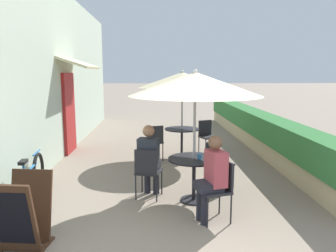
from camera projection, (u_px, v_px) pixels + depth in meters
The scene contains 17 objects.
ground_plane at pixel (167, 252), 3.89m from camera, with size 120.00×120.00×0.00m, color gray.
cafe_facade_wall at pixel (66, 73), 8.92m from camera, with size 0.98×11.37×4.20m.
planter_hedge at pixel (255, 128), 9.42m from camera, with size 0.60×10.37×1.01m.
patio_table_near at pixel (194, 169), 5.37m from camera, with size 0.86×0.86×0.73m.
patio_umbrella_near at pixel (195, 84), 5.15m from camera, with size 2.12×2.12×2.16m.
cafe_chair_near_left at pixel (148, 169), 5.47m from camera, with size 0.49×0.49×0.87m.
seated_patron_near_left at pixel (149, 158), 5.55m from camera, with size 0.41×0.47×1.25m.
cafe_chair_near_right at pixel (219, 185), 4.67m from camera, with size 0.49×0.49×0.87m.
seated_patron_near_right at pixel (212, 175), 4.61m from camera, with size 0.47×0.41×1.25m.
cafe_chair_near_back at pixel (217, 161), 5.99m from camera, with size 0.57×0.57×0.87m.
coffee_cup_near at pixel (200, 156), 5.29m from camera, with size 0.07×0.07×0.09m.
patio_table_mid at pixel (182, 135), 8.18m from camera, with size 0.86×0.86×0.73m.
patio_umbrella_mid at pixel (182, 80), 7.96m from camera, with size 2.12×2.12×2.16m.
cafe_chair_mid_left at pixel (154, 140), 7.82m from camera, with size 0.52×0.52×0.87m.
cafe_chair_mid_right at pixel (207, 134), 8.56m from camera, with size 0.52×0.52×0.87m.
bicycle_leaning at pixel (30, 180), 5.41m from camera, with size 0.24×1.78×0.77m.
menu_board at pixel (23, 213), 3.94m from camera, with size 0.60×0.69×0.90m.
Camera 1 is at (-0.14, -3.59, 2.12)m, focal length 35.00 mm.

